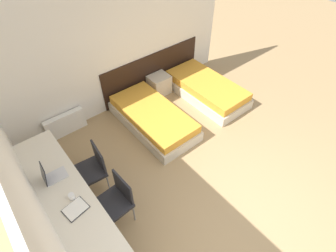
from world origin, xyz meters
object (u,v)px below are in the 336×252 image
Objects in this scene: chair_near_laptop at (92,168)px; laptop at (51,175)px; nightstand at (159,85)px; chair_near_notebook at (115,200)px; bed_near_window at (153,118)px; bed_near_door at (206,89)px.

laptop reaches higher than chair_near_laptop.
nightstand is 0.54× the size of chair_near_notebook.
bed_near_window is 1.10m from nightstand.
laptop is (-0.55, -0.03, 0.34)m from chair_near_laptop.
chair_near_laptop reaches higher than nightstand.
chair_near_laptop reaches higher than bed_near_window.
chair_near_laptop is (-1.63, -0.58, 0.30)m from bed_near_window.
nightstand is at bearing 134.61° from bed_near_door.
laptop is (-3.73, -0.61, 0.64)m from bed_near_door.
bed_near_door is at bearing -45.39° from nightstand.
nightstand is 3.19m from chair_near_notebook.
chair_near_laptop is 1.00× the size of chair_near_notebook.
chair_near_notebook is at bearing -84.50° from chair_near_laptop.
nightstand is 3.32m from laptop.
bed_near_door is 3.83m from laptop.
nightstand is 1.48× the size of laptop.
chair_near_notebook is 0.94m from laptop.
bed_near_door is 6.20× the size of laptop.
nightstand is 0.54× the size of chair_near_laptop.
bed_near_door is (1.55, 0.00, 0.00)m from bed_near_window.
laptop reaches higher than bed_near_window.
chair_near_notebook is (-1.63, -1.29, 0.30)m from bed_near_window.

